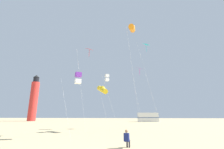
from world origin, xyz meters
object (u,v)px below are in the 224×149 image
at_px(kite_diamond_cyan, 146,48).
at_px(kite_box_white, 107,78).
at_px(kite_box_violet, 78,78).
at_px(kite_tube_orange, 132,28).
at_px(kite_diamond_magenta, 139,71).
at_px(lighthouse_distant, 34,99).
at_px(kite_tube_gold, 102,89).
at_px(kite_flyer_standing, 127,138).
at_px(rv_van_white, 148,117).
at_px(kite_diamond_scarlet, 89,52).

height_order(kite_diamond_cyan, kite_box_white, kite_diamond_cyan).
distance_m(kite_box_violet, kite_tube_orange, 9.65).
distance_m(kite_diamond_cyan, kite_diamond_magenta, 5.04).
xyz_separation_m(kite_box_white, lighthouse_distant, (-30.68, 28.64, -0.42)).
bearing_deg(kite_tube_orange, kite_box_violet, -153.19).
relative_size(kite_diamond_cyan, kite_box_violet, 2.04).
bearing_deg(kite_diamond_cyan, kite_box_white, 154.37).
height_order(kite_diamond_cyan, kite_diamond_magenta, kite_diamond_cyan).
distance_m(kite_box_violet, kite_tube_gold, 6.53).
height_order(kite_box_white, kite_tube_orange, kite_tube_orange).
height_order(kite_flyer_standing, kite_diamond_cyan, kite_diamond_cyan).
relative_size(lighthouse_distant, rv_van_white, 2.54).
bearing_deg(kite_flyer_standing, kite_box_white, -59.66).
distance_m(kite_tube_orange, lighthouse_distant, 50.54).
xyz_separation_m(kite_box_violet, kite_diamond_scarlet, (-0.34, 5.08, 4.96)).
distance_m(kite_diamond_cyan, kite_box_violet, 12.65).
xyz_separation_m(kite_flyer_standing, rv_van_white, (6.63, 41.84, 0.78)).
bearing_deg(kite_diamond_magenta, kite_box_white, -167.16).
distance_m(kite_tube_orange, rv_van_white, 37.30).
bearing_deg(rv_van_white, kite_diamond_cyan, -100.86).
distance_m(kite_diamond_magenta, kite_tube_gold, 8.92).
distance_m(kite_diamond_cyan, kite_tube_gold, 9.30).
xyz_separation_m(kite_diamond_magenta, lighthouse_distant, (-36.29, 27.36, -1.90)).
bearing_deg(lighthouse_distant, kite_box_violet, -53.40).
xyz_separation_m(lighthouse_distant, rv_van_white, (40.59, -1.22, -6.45)).
xyz_separation_m(kite_diamond_cyan, kite_tube_gold, (-6.58, -1.06, -6.49)).
xyz_separation_m(kite_flyer_standing, kite_box_violet, (-4.87, 3.90, 5.15)).
bearing_deg(kite_box_violet, rv_van_white, 73.13).
bearing_deg(kite_box_violet, kite_diamond_magenta, 58.57).
bearing_deg(kite_diamond_cyan, kite_diamond_scarlet, -164.48).
bearing_deg(kite_box_violet, kite_flyer_standing, -38.68).
height_order(kite_tube_orange, lighthouse_distant, lighthouse_distant).
bearing_deg(kite_diamond_cyan, kite_diamond_magenta, 101.21).
relative_size(kite_box_white, kite_diamond_scarlet, 0.77).
height_order(kite_flyer_standing, lighthouse_distant, lighthouse_distant).
relative_size(kite_diamond_cyan, kite_diamond_scarlet, 1.13).
xyz_separation_m(kite_flyer_standing, kite_diamond_cyan, (3.21, 11.32, 11.46)).
bearing_deg(kite_diamond_cyan, kite_tube_gold, -170.81).
height_order(kite_tube_orange, kite_diamond_scarlet, kite_tube_orange).
distance_m(kite_box_white, kite_tube_gold, 4.96).
bearing_deg(kite_diamond_magenta, lighthouse_distant, 142.99).
xyz_separation_m(kite_diamond_scarlet, lighthouse_distant, (-28.74, 34.08, -2.89)).
xyz_separation_m(kite_diamond_cyan, kite_box_white, (-6.48, 3.11, -3.82)).
distance_m(kite_box_violet, rv_van_white, 39.88).
relative_size(kite_flyer_standing, lighthouse_distant, 0.07).
bearing_deg(kite_tube_gold, kite_diamond_cyan, 9.19).
relative_size(kite_box_white, kite_tube_orange, 0.65).
bearing_deg(kite_flyer_standing, kite_box_violet, -21.12).
relative_size(kite_diamond_scarlet, rv_van_white, 1.74).
distance_m(kite_diamond_cyan, kite_box_white, 8.14).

